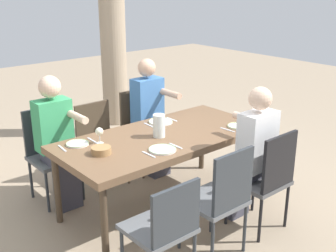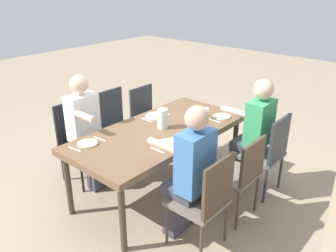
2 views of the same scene
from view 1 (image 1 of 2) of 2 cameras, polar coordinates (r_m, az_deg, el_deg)
name	(u,v)px [view 1 (image 1 of 2)]	position (r m, az deg, el deg)	size (l,w,h in m)	color
ground_plane	(163,206)	(4.34, -0.63, -10.58)	(16.00, 16.00, 0.00)	gray
dining_table	(163,141)	(4.05, -0.67, -2.02)	(2.01, 0.96, 0.75)	brown
chair_west_north	(50,149)	(4.47, -15.47, -2.97)	(0.44, 0.44, 0.93)	#5B5E61
chair_west_south	(165,226)	(3.09, -0.47, -13.19)	(0.44, 0.44, 0.85)	#5B5E61
chair_mid_north	(99,137)	(4.71, -9.17, -1.46)	(0.44, 0.44, 0.88)	#6A6158
chair_mid_south	(221,196)	(3.41, 7.08, -9.23)	(0.44, 0.44, 0.94)	#5B5E61
chair_east_north	(141,125)	(5.02, -3.58, 0.12)	(0.44, 0.44, 0.93)	#6A6158
chair_east_south	(267,176)	(3.82, 13.06, -6.54)	(0.44, 0.44, 0.94)	#4F4F50
diner_woman_green	(251,152)	(3.86, 11.00, -3.41)	(0.35, 0.49, 1.30)	#3F3F4C
diner_man_white	(57,138)	(4.25, -14.55, -1.52)	(0.35, 0.50, 1.30)	#3F3F4C
diner_guest_third	(151,114)	(4.82, -2.27, 1.64)	(0.35, 0.49, 1.32)	#3F3F4C
stone_column_centre	(113,40)	(6.05, -7.36, 11.29)	(0.46, 0.46, 2.74)	tan
plate_0	(78,144)	(3.88, -12.00, -2.32)	(0.20, 0.20, 0.02)	white
wine_glass_0	(99,132)	(3.84, -9.16, -0.80)	(0.07, 0.07, 0.15)	white
fork_0	(62,148)	(3.82, -13.96, -2.92)	(0.02, 0.17, 0.01)	silver
spoon_0	(92,140)	(3.95, -10.09, -1.90)	(0.02, 0.17, 0.01)	silver
plate_1	(162,149)	(3.67, -0.75, -3.15)	(0.24, 0.24, 0.02)	white
fork_1	(149,154)	(3.58, -2.60, -3.82)	(0.02, 0.17, 0.01)	silver
spoon_1	(176,146)	(3.76, 1.02, -2.67)	(0.02, 0.17, 0.01)	silver
plate_2	(161,122)	(4.37, -0.99, 0.58)	(0.25, 0.25, 0.02)	white
fork_2	(149,125)	(4.29, -2.54, 0.10)	(0.02, 0.17, 0.01)	silver
spoon_2	(172,119)	(4.47, 0.49, 0.91)	(0.02, 0.17, 0.01)	silver
plate_3	(238,126)	(4.30, 9.30, 0.00)	(0.21, 0.21, 0.02)	silver
fork_3	(228,130)	(4.19, 7.95, -0.51)	(0.02, 0.17, 0.01)	silver
spoon_3	(247,123)	(4.41, 10.57, 0.34)	(0.02, 0.17, 0.01)	silver
water_pitcher	(159,127)	(3.95, -1.20, -0.12)	(0.11, 0.11, 0.22)	white
bread_basket	(101,150)	(3.64, -8.91, -3.24)	(0.17, 0.17, 0.06)	#9E7547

